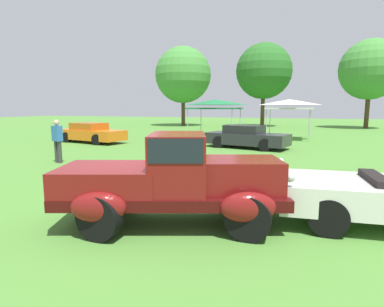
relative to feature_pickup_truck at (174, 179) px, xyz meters
name	(u,v)px	position (x,y,z in m)	size (l,w,h in m)	color
ground_plane	(158,211)	(-0.60, 0.58, -0.86)	(120.00, 120.00, 0.00)	#4C8433
feature_pickup_truck	(174,179)	(0.00, 0.00, 0.00)	(4.31, 2.78, 1.70)	#400B0B
show_car_orange	(91,133)	(-10.09, 11.02, -0.26)	(4.79, 2.62, 1.22)	orange
show_car_charcoal	(246,137)	(-0.51, 11.52, -0.26)	(4.62, 2.71, 1.22)	#28282D
spectator_near_truck	(57,140)	(-6.79, 4.58, 0.05)	(0.45, 0.34, 1.69)	#383838
canopy_tent_left_field	(215,104)	(-3.39, 15.87, 1.56)	(3.31, 3.31, 2.71)	#B7B7BC
canopy_tent_center_field	(289,104)	(1.46, 17.03, 1.56)	(2.99, 2.99, 2.71)	#B7B7BC
treeline_far_left	(183,75)	(-10.92, 29.70, 5.04)	(6.50, 6.50, 9.16)	#47331E
treeline_mid_left	(264,71)	(-1.83, 31.12, 5.29)	(6.16, 6.16, 9.25)	#47331E
treeline_center	(370,70)	(8.73, 31.28, 5.09)	(6.06, 6.06, 8.99)	#47331E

